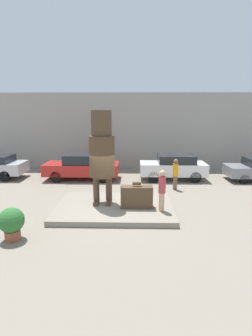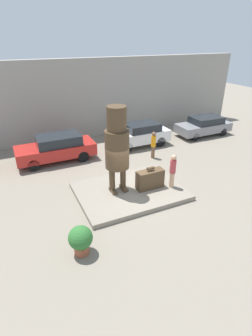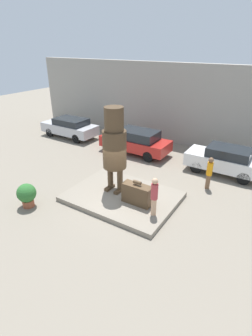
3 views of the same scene
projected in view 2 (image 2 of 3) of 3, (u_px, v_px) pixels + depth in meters
ground_plane at (130, 193)px, 13.18m from camera, size 60.00×60.00×0.00m
pedestal at (130, 191)px, 13.13m from camera, size 5.17×3.83×0.23m
building_backdrop at (77, 100)px, 19.15m from camera, size 28.00×0.60×5.72m
statue_figure at (117, 144)px, 11.93m from camera, size 1.13×1.13×4.18m
giant_suitcase at (150, 179)px, 13.00m from camera, size 1.38×0.52×1.17m
tourist at (173, 170)px, 12.87m from camera, size 0.30×0.30×1.77m
parked_car_red at (57, 148)px, 16.24m from camera, size 4.78×1.88×1.66m
parked_car_white at (140, 134)px, 18.52m from camera, size 4.21×1.76×1.63m
parked_car_grey at (204, 125)px, 20.58m from camera, size 4.33×1.83×1.46m
planter_pot at (81, 239)px, 9.26m from camera, size 0.88×0.88×1.16m
worker_hivis at (153, 144)px, 16.56m from camera, size 0.30×0.30×1.76m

